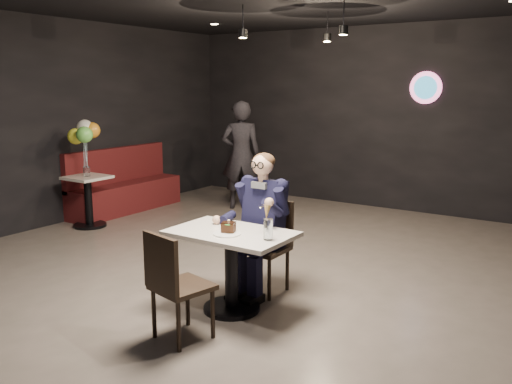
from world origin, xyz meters
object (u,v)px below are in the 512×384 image
Objects in this scene: seated_man at (264,222)px; passerby at (241,155)px; booth_bench at (125,180)px; balloon_vase at (87,171)px; side_table at (89,204)px; chair_near at (182,284)px; main_table at (231,271)px; chair_far at (264,247)px; sundae_glass at (268,229)px.

passerby is at bearing 128.51° from seated_man.
balloon_vase is at bearing -73.30° from booth_bench.
seated_man is 2.11× the size of side_table.
chair_near is 1.35× the size of side_table.
main_table is at bearing -90.00° from seated_man.
main_table is 1.20× the size of chair_far.
passerby reaches higher than chair_far.
chair_near is at bearing -123.65° from sundae_glass.
balloon_vase is (-3.51, 0.73, 0.36)m from chair_far.
booth_bench is at bearing 106.70° from side_table.
seated_man is 0.70× the size of booth_bench.
passerby reaches higher than booth_bench.
chair_far is at bearing 102.58° from chair_near.
main_table is 4.27m from passerby.
side_table is at bearing 168.20° from seated_man.
seated_man is at bearing 96.39° from passerby.
side_table is 0.38× the size of passerby.
main_table is at bearing -20.09° from side_table.
chair_near is 4.82m from booth_bench.
passerby reaches higher than seated_man.
balloon_vase is (-3.51, 1.95, 0.36)m from chair_near.
passerby is (1.15, 2.23, 0.07)m from balloon_vase.
passerby is at bearing 40.38° from booth_bench.
chair_near is 4.82m from passerby.
chair_far is 0.44× the size of booth_bench.
main_table is at bearing -90.00° from chair_far.
sundae_glass is 4.17m from side_table.
passerby is at bearing 123.87° from main_table.
seated_man is 3.60m from side_table.
seated_man reaches higher than main_table.
booth_bench is at bearing 155.53° from chair_far.
seated_man is at bearing -11.80° from balloon_vase.
main_table is at bearing 91.75° from passerby.
chair_far reaches higher than main_table.
sundae_glass is 4.83m from booth_bench.
sundae_glass is 4.14m from balloon_vase.
booth_bench is (-3.81, 2.28, 0.14)m from main_table.
chair_near is 0.85m from sundae_glass.
seated_man is at bearing 125.50° from sundae_glass.
side_table is at bearing 0.00° from balloon_vase.
main_table is at bearing 102.58° from chair_near.
chair_far is at bearing -24.47° from booth_bench.
booth_bench is at bearing 155.53° from seated_man.
main_table is 0.65m from seated_man.
passerby reaches higher than balloon_vase.
main_table is at bearing -30.94° from booth_bench.
balloon_vase is at bearing 163.51° from chair_near.
passerby reaches higher than sundae_glass.
main_table is 3.76m from balloon_vase.
seated_man is 4.19m from booth_bench.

